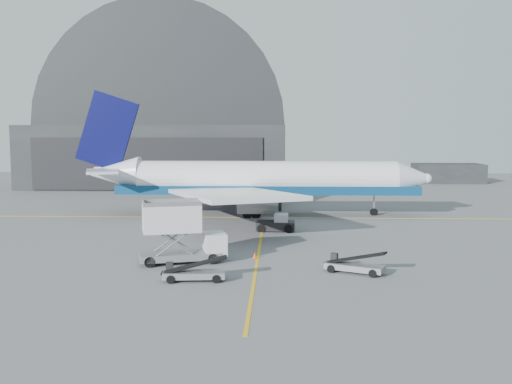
{
  "coord_description": "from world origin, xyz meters",
  "views": [
    {
      "loc": [
        1.68,
        -50.87,
        10.69
      ],
      "look_at": [
        -0.58,
        8.01,
        4.5
      ],
      "focal_mm": 40.0,
      "sensor_mm": 36.0,
      "label": 1
    }
  ],
  "objects_px": {
    "catering_truck": "(179,233)",
    "belt_loader_b": "(354,266)",
    "airliner": "(252,180)",
    "pushback_tug": "(277,224)",
    "belt_loader_a": "(193,273)"
  },
  "relations": [
    {
      "from": "airliner",
      "to": "belt_loader_a",
      "type": "height_order",
      "value": "airliner"
    },
    {
      "from": "airliner",
      "to": "belt_loader_a",
      "type": "bearing_deg",
      "value": -94.79
    },
    {
      "from": "airliner",
      "to": "pushback_tug",
      "type": "relative_size",
      "value": 10.85
    },
    {
      "from": "belt_loader_a",
      "to": "catering_truck",
      "type": "bearing_deg",
      "value": 104.56
    },
    {
      "from": "catering_truck",
      "to": "belt_loader_b",
      "type": "relative_size",
      "value": 1.58
    },
    {
      "from": "pushback_tug",
      "to": "belt_loader_a",
      "type": "bearing_deg",
      "value": -102.69
    },
    {
      "from": "airliner",
      "to": "catering_truck",
      "type": "relative_size",
      "value": 6.17
    },
    {
      "from": "belt_loader_a",
      "to": "belt_loader_b",
      "type": "xyz_separation_m",
      "value": [
        11.91,
        2.77,
        0.0
      ]
    },
    {
      "from": "belt_loader_a",
      "to": "airliner",
      "type": "bearing_deg",
      "value": 80.43
    },
    {
      "from": "catering_truck",
      "to": "belt_loader_a",
      "type": "relative_size",
      "value": 1.56
    },
    {
      "from": "airliner",
      "to": "pushback_tug",
      "type": "bearing_deg",
      "value": -75.34
    },
    {
      "from": "catering_truck",
      "to": "pushback_tug",
      "type": "distance_m",
      "value": 17.53
    },
    {
      "from": "catering_truck",
      "to": "pushback_tug",
      "type": "relative_size",
      "value": 1.76
    },
    {
      "from": "catering_truck",
      "to": "belt_loader_a",
      "type": "distance_m",
      "value": 6.29
    },
    {
      "from": "pushback_tug",
      "to": "belt_loader_b",
      "type": "relative_size",
      "value": 0.9
    }
  ]
}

